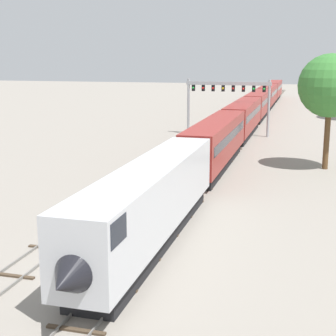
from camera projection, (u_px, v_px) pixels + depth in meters
ground_plane at (90, 268)px, 26.90m from camera, size 400.00×400.00×0.00m
track_main at (251, 126)px, 82.93m from camera, size 2.60×200.00×0.16m
track_near at (191, 144)px, 65.49m from camera, size 2.60×160.00×0.16m
passenger_train at (252, 110)px, 83.26m from camera, size 3.04×134.21×4.80m
signal_gantry at (228, 94)px, 71.82m from camera, size 12.10×0.49×8.01m
trackside_tree_left at (330, 86)px, 49.29m from camera, size 6.21×6.21×11.39m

